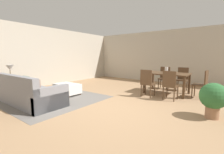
# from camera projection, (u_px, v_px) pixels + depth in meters

# --- Properties ---
(ground_plane) EXTENTS (10.80, 10.80, 0.00)m
(ground_plane) POSITION_uv_depth(u_px,v_px,m) (114.00, 107.00, 4.18)
(ground_plane) COLOR #9E7A56
(wall_back) EXTENTS (9.00, 0.12, 2.70)m
(wall_back) POSITION_uv_depth(u_px,v_px,m) (171.00, 57.00, 7.97)
(wall_back) COLOR #BCB2A0
(wall_back) RESTS_ON ground_plane
(wall_left) EXTENTS (0.12, 11.00, 2.70)m
(wall_left) POSITION_uv_depth(u_px,v_px,m) (41.00, 57.00, 7.07)
(wall_left) COLOR #BCB2A0
(wall_left) RESTS_ON ground_plane
(area_rug) EXTENTS (3.00, 2.80, 0.01)m
(area_rug) POSITION_uv_depth(u_px,v_px,m) (51.00, 98.00, 5.07)
(area_rug) COLOR slate
(area_rug) RESTS_ON ground_plane
(couch) EXTENTS (2.26, 0.97, 0.86)m
(couch) POSITION_uv_depth(u_px,v_px,m) (29.00, 94.00, 4.48)
(couch) COLOR gray
(couch) RESTS_ON ground_plane
(ottoman_table) EXTENTS (0.91, 0.59, 0.39)m
(ottoman_table) POSITION_uv_depth(u_px,v_px,m) (67.00, 88.00, 5.56)
(ottoman_table) COLOR silver
(ottoman_table) RESTS_ON ground_plane
(side_table) EXTENTS (0.40, 0.40, 0.55)m
(side_table) POSITION_uv_depth(u_px,v_px,m) (11.00, 83.00, 5.37)
(side_table) COLOR brown
(side_table) RESTS_ON ground_plane
(table_lamp) EXTENTS (0.26, 0.26, 0.52)m
(table_lamp) POSITION_uv_depth(u_px,v_px,m) (10.00, 68.00, 5.30)
(table_lamp) COLOR brown
(table_lamp) RESTS_ON side_table
(dining_table) EXTENTS (1.50, 0.98, 0.76)m
(dining_table) POSITION_uv_depth(u_px,v_px,m) (167.00, 75.00, 5.69)
(dining_table) COLOR #513823
(dining_table) RESTS_ON ground_plane
(dining_chair_near_left) EXTENTS (0.41, 0.41, 0.92)m
(dining_chair_near_left) POSITION_uv_depth(u_px,v_px,m) (147.00, 82.00, 5.23)
(dining_chair_near_left) COLOR #513823
(dining_chair_near_left) RESTS_ON ground_plane
(dining_chair_near_right) EXTENTS (0.42, 0.42, 0.92)m
(dining_chair_near_right) POSITION_uv_depth(u_px,v_px,m) (170.00, 84.00, 4.82)
(dining_chair_near_right) COLOR #513823
(dining_chair_near_right) RESTS_ON ground_plane
(dining_chair_far_left) EXTENTS (0.43, 0.43, 0.92)m
(dining_chair_far_left) POSITION_uv_depth(u_px,v_px,m) (164.00, 76.00, 6.59)
(dining_chair_far_left) COLOR #513823
(dining_chair_far_left) RESTS_ON ground_plane
(dining_chair_far_right) EXTENTS (0.41, 0.41, 0.92)m
(dining_chair_far_right) POSITION_uv_depth(u_px,v_px,m) (182.00, 78.00, 6.20)
(dining_chair_far_right) COLOR #513823
(dining_chair_far_right) RESTS_ON ground_plane
(dining_chair_head_east) EXTENTS (0.43, 0.43, 0.92)m
(dining_chair_head_east) POSITION_uv_depth(u_px,v_px,m) (203.00, 82.00, 5.04)
(dining_chair_head_east) COLOR #513823
(dining_chair_head_east) RESTS_ON ground_plane
(vase_centerpiece) EXTENTS (0.12, 0.12, 0.21)m
(vase_centerpiece) POSITION_uv_depth(u_px,v_px,m) (166.00, 70.00, 5.65)
(vase_centerpiece) COLOR silver
(vase_centerpiece) RESTS_ON dining_table
(potted_plant) EXTENTS (0.57, 0.57, 0.79)m
(potted_plant) POSITION_uv_depth(u_px,v_px,m) (213.00, 98.00, 3.40)
(potted_plant) COLOR #996B4C
(potted_plant) RESTS_ON ground_plane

